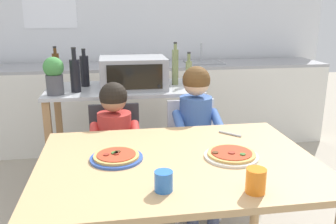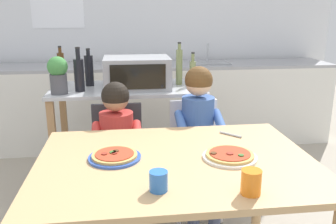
{
  "view_description": "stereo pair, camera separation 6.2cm",
  "coord_description": "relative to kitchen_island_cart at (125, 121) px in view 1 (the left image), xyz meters",
  "views": [
    {
      "loc": [
        -0.3,
        -1.56,
        1.44
      ],
      "look_at": [
        0.0,
        0.3,
        0.9
      ],
      "focal_mm": 38.29,
      "sensor_mm": 36.0,
      "label": 1
    },
    {
      "loc": [
        -0.24,
        -1.57,
        1.44
      ],
      "look_at": [
        0.0,
        0.3,
        0.9
      ],
      "focal_mm": 38.29,
      "sensor_mm": 36.0,
      "label": 2
    }
  ],
  "objects": [
    {
      "name": "ground_plane",
      "position": [
        0.21,
        -0.17,
        -0.58
      ],
      "size": [
        10.42,
        10.42,
        0.0
      ],
      "primitive_type": "plane",
      "color": "#A89E8C"
    },
    {
      "name": "back_wall_tiled",
      "position": [
        0.2,
        1.46,
        0.77
      ],
      "size": [
        4.51,
        0.13,
        2.7
      ],
      "color": "silver",
      "rests_on": "ground"
    },
    {
      "name": "kitchen_counter",
      "position": [
        0.21,
        1.05,
        -0.14
      ],
      "size": [
        4.06,
        0.6,
        1.08
      ],
      "color": "silver",
      "rests_on": "ground"
    },
    {
      "name": "kitchen_island_cart",
      "position": [
        0.0,
        0.0,
        0.0
      ],
      "size": [
        1.18,
        0.6,
        0.86
      ],
      "color": "#B7BABF",
      "rests_on": "ground"
    },
    {
      "name": "toaster_oven",
      "position": [
        0.07,
        -0.03,
        0.4
      ],
      "size": [
        0.5,
        0.41,
        0.24
      ],
      "color": "#999BA0",
      "rests_on": "kitchen_island_cart"
    },
    {
      "name": "bottle_squat_spirits",
      "position": [
        0.52,
        0.0,
        0.39
      ],
      "size": [
        0.05,
        0.05,
        0.27
      ],
      "color": "olive",
      "rests_on": "kitchen_island_cart"
    },
    {
      "name": "bottle_tall_green_wine",
      "position": [
        0.42,
        0.05,
        0.43
      ],
      "size": [
        0.05,
        0.05,
        0.34
      ],
      "color": "olive",
      "rests_on": "kitchen_island_cart"
    },
    {
      "name": "bottle_clear_vinegar",
      "position": [
        -0.51,
        0.12,
        0.42
      ],
      "size": [
        0.05,
        0.05,
        0.31
      ],
      "color": "#4C2D14",
      "rests_on": "kitchen_island_cart"
    },
    {
      "name": "bottle_dark_olive_oil",
      "position": [
        -0.35,
        -0.11,
        0.41
      ],
      "size": [
        0.07,
        0.07,
        0.33
      ],
      "color": "black",
      "rests_on": "kitchen_island_cart"
    },
    {
      "name": "bottle_brown_beer",
      "position": [
        -0.3,
        0.09,
        0.4
      ],
      "size": [
        0.07,
        0.07,
        0.3
      ],
      "color": "black",
      "rests_on": "kitchen_island_cart"
    },
    {
      "name": "potted_herb_plant",
      "position": [
        -0.49,
        -0.18,
        0.42
      ],
      "size": [
        0.14,
        0.14,
        0.27
      ],
      "color": "#4C4C51",
      "rests_on": "kitchen_island_cart"
    },
    {
      "name": "dining_table",
      "position": [
        0.21,
        -1.21,
        0.08
      ],
      "size": [
        1.32,
        0.96,
        0.75
      ],
      "color": "tan",
      "rests_on": "ground"
    },
    {
      "name": "dining_chair_left",
      "position": [
        -0.09,
        -0.47,
        -0.1
      ],
      "size": [
        0.36,
        0.36,
        0.81
      ],
      "color": "#333338",
      "rests_on": "ground"
    },
    {
      "name": "dining_chair_right",
      "position": [
        0.46,
        -0.42,
        -0.1
      ],
      "size": [
        0.36,
        0.36,
        0.81
      ],
      "color": "silver",
      "rests_on": "ground"
    },
    {
      "name": "child_in_red_shirt",
      "position": [
        -0.09,
        -0.59,
        0.05
      ],
      "size": [
        0.32,
        0.42,
        0.98
      ],
      "color": "#424C6B",
      "rests_on": "ground"
    },
    {
      "name": "child_in_blue_striped_shirt",
      "position": [
        0.46,
        -0.54,
        0.1
      ],
      "size": [
        0.32,
        0.42,
        1.07
      ],
      "color": "#424C6B",
      "rests_on": "ground"
    },
    {
      "name": "pizza_plate_blue_rimmed",
      "position": [
        -0.09,
        -1.17,
        0.19
      ],
      "size": [
        0.25,
        0.25,
        0.03
      ],
      "color": "#3356B7",
      "rests_on": "dining_table"
    },
    {
      "name": "pizza_plate_white",
      "position": [
        0.46,
        -1.23,
        0.19
      ],
      "size": [
        0.26,
        0.26,
        0.03
      ],
      "color": "white",
      "rests_on": "dining_table"
    },
    {
      "name": "drinking_cup_orange",
      "position": [
        0.44,
        -1.58,
        0.22
      ],
      "size": [
        0.08,
        0.08,
        0.1
      ],
      "primitive_type": "cylinder",
      "color": "orange",
      "rests_on": "dining_table"
    },
    {
      "name": "drinking_cup_blue",
      "position": [
        0.09,
        -1.51,
        0.21
      ],
      "size": [
        0.07,
        0.07,
        0.08
      ],
      "primitive_type": "cylinder",
      "color": "blue",
      "rests_on": "dining_table"
    },
    {
      "name": "serving_spoon",
      "position": [
        0.56,
        -0.92,
        0.18
      ],
      "size": [
        0.11,
        0.11,
        0.01
      ],
      "primitive_type": "cylinder",
      "rotation": [
        0.0,
        1.57,
        2.33
      ],
      "color": "#B7BABF",
      "rests_on": "dining_table"
    }
  ]
}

